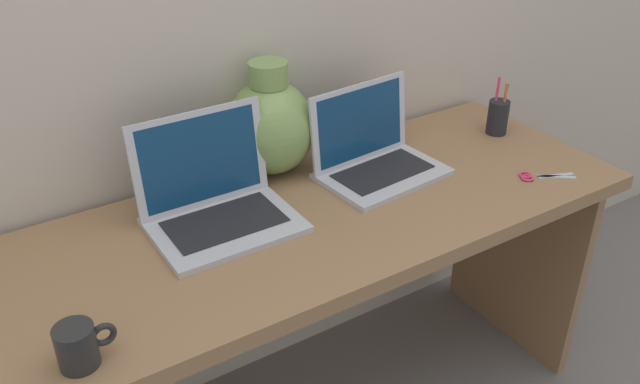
# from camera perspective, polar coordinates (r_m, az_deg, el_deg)

# --- Properties ---
(desk) EXTENTS (1.59, 0.60, 0.74)m
(desk) POSITION_cam_1_polar(r_m,az_deg,el_deg) (1.72, -0.00, -5.83)
(desk) COLOR olive
(desk) RESTS_ON ground
(laptop_left) EXTENTS (0.33, 0.26, 0.25)m
(laptop_left) POSITION_cam_1_polar(r_m,az_deg,el_deg) (1.59, -8.99, -0.21)
(laptop_left) COLOR #B2B2B7
(laptop_left) RESTS_ON desk
(laptop_right) EXTENTS (0.34, 0.25, 0.22)m
(laptop_right) POSITION_cam_1_polar(r_m,az_deg,el_deg) (1.78, 4.43, 3.56)
(laptop_right) COLOR #B2B2B7
(laptop_right) RESTS_ON desk
(green_vase) EXTENTS (0.23, 0.23, 0.30)m
(green_vase) POSITION_cam_1_polar(r_m,az_deg,el_deg) (1.75, -4.23, 5.67)
(green_vase) COLOR #75934C
(green_vase) RESTS_ON desk
(coffee_mug) EXTENTS (0.11, 0.07, 0.08)m
(coffee_mug) POSITION_cam_1_polar(r_m,az_deg,el_deg) (1.27, -19.78, -12.14)
(coffee_mug) COLOR black
(coffee_mug) RESTS_ON desk
(pen_cup) EXTENTS (0.06, 0.06, 0.17)m
(pen_cup) POSITION_cam_1_polar(r_m,az_deg,el_deg) (2.06, 14.83, 6.22)
(pen_cup) COLOR black
(pen_cup) RESTS_ON desk
(scissors) EXTENTS (0.14, 0.10, 0.01)m
(scissors) POSITION_cam_1_polar(r_m,az_deg,el_deg) (1.86, 17.89, 1.26)
(scissors) COLOR #B7B7BC
(scissors) RESTS_ON desk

